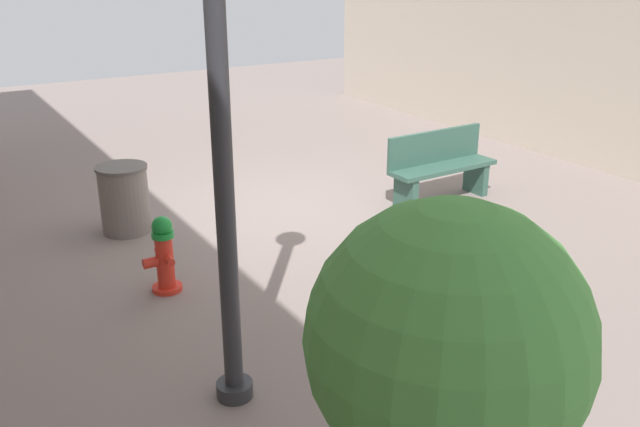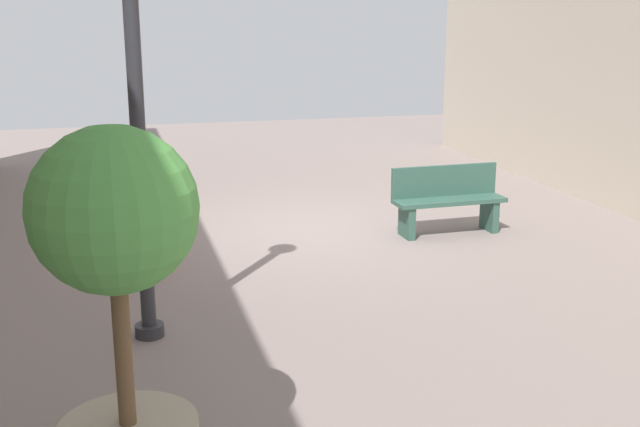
{
  "view_description": "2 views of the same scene",
  "coord_description": "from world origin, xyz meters",
  "px_view_note": "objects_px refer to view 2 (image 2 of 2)",
  "views": [
    {
      "loc": [
        4.13,
        7.45,
        3.16
      ],
      "look_at": [
        1.04,
        2.38,
        0.91
      ],
      "focal_mm": 38.22,
      "sensor_mm": 36.0,
      "label": 1
    },
    {
      "loc": [
        2.66,
        10.56,
        3.03
      ],
      "look_at": [
        0.5,
        2.66,
        0.92
      ],
      "focal_mm": 43.77,
      "sensor_mm": 36.0,
      "label": 2
    }
  ],
  "objects_px": {
    "bench_near": "(447,199)",
    "trash_bin": "(153,204)",
    "street_lamp": "(133,46)",
    "planter_tree": "(118,280)",
    "fire_hydrant": "(152,240)"
  },
  "relations": [
    {
      "from": "bench_near",
      "to": "street_lamp",
      "type": "bearing_deg",
      "value": 31.64
    },
    {
      "from": "street_lamp",
      "to": "planter_tree",
      "type": "bearing_deg",
      "value": 84.18
    },
    {
      "from": "trash_bin",
      "to": "bench_near",
      "type": "bearing_deg",
      "value": 164.75
    },
    {
      "from": "planter_tree",
      "to": "trash_bin",
      "type": "relative_size",
      "value": 2.89
    },
    {
      "from": "bench_near",
      "to": "planter_tree",
      "type": "height_order",
      "value": "planter_tree"
    },
    {
      "from": "bench_near",
      "to": "trash_bin",
      "type": "bearing_deg",
      "value": -15.25
    },
    {
      "from": "bench_near",
      "to": "fire_hydrant",
      "type": "bearing_deg",
      "value": 9.28
    },
    {
      "from": "planter_tree",
      "to": "trash_bin",
      "type": "height_order",
      "value": "planter_tree"
    },
    {
      "from": "fire_hydrant",
      "to": "bench_near",
      "type": "bearing_deg",
      "value": -170.72
    },
    {
      "from": "bench_near",
      "to": "street_lamp",
      "type": "height_order",
      "value": "street_lamp"
    },
    {
      "from": "trash_bin",
      "to": "fire_hydrant",
      "type": "bearing_deg",
      "value": 85.82
    },
    {
      "from": "planter_tree",
      "to": "street_lamp",
      "type": "xyz_separation_m",
      "value": [
        -0.26,
        -2.54,
        1.3
      ]
    },
    {
      "from": "street_lamp",
      "to": "trash_bin",
      "type": "height_order",
      "value": "street_lamp"
    },
    {
      "from": "fire_hydrant",
      "to": "bench_near",
      "type": "distance_m",
      "value": 4.2
    },
    {
      "from": "bench_near",
      "to": "trash_bin",
      "type": "xyz_separation_m",
      "value": [
        4.01,
        -1.09,
        -0.07
      ]
    }
  ]
}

